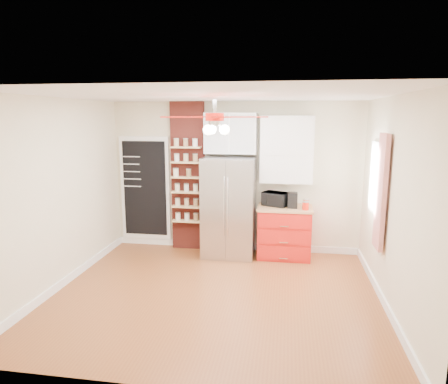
% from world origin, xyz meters
% --- Properties ---
extents(floor, '(4.50, 4.50, 0.00)m').
position_xyz_m(floor, '(0.00, 0.00, 0.00)').
color(floor, brown).
rests_on(floor, ground).
extents(ceiling, '(4.50, 4.50, 0.00)m').
position_xyz_m(ceiling, '(0.00, 0.00, 2.70)').
color(ceiling, white).
rests_on(ceiling, wall_back).
extents(wall_back, '(4.50, 0.02, 2.70)m').
position_xyz_m(wall_back, '(0.00, 2.00, 1.35)').
color(wall_back, beige).
rests_on(wall_back, floor).
extents(wall_front, '(4.50, 0.02, 2.70)m').
position_xyz_m(wall_front, '(0.00, -2.00, 1.35)').
color(wall_front, beige).
rests_on(wall_front, floor).
extents(wall_left, '(0.02, 4.00, 2.70)m').
position_xyz_m(wall_left, '(-2.25, 0.00, 1.35)').
color(wall_left, beige).
rests_on(wall_left, floor).
extents(wall_right, '(0.02, 4.00, 2.70)m').
position_xyz_m(wall_right, '(2.25, 0.00, 1.35)').
color(wall_right, beige).
rests_on(wall_right, floor).
extents(chalkboard, '(0.95, 0.05, 1.95)m').
position_xyz_m(chalkboard, '(-1.70, 1.96, 1.10)').
color(chalkboard, white).
rests_on(chalkboard, wall_back).
extents(brick_pillar, '(0.60, 0.16, 2.70)m').
position_xyz_m(brick_pillar, '(-0.85, 1.92, 1.35)').
color(brick_pillar, maroon).
rests_on(brick_pillar, floor).
extents(fridge, '(0.90, 0.70, 1.75)m').
position_xyz_m(fridge, '(-0.05, 1.63, 0.88)').
color(fridge, '#A5A5AA').
rests_on(fridge, floor).
extents(upper_glass_cabinet, '(0.90, 0.35, 0.70)m').
position_xyz_m(upper_glass_cabinet, '(-0.05, 1.82, 2.15)').
color(upper_glass_cabinet, white).
rests_on(upper_glass_cabinet, wall_back).
extents(red_cabinet, '(0.94, 0.64, 0.90)m').
position_xyz_m(red_cabinet, '(0.92, 1.68, 0.45)').
color(red_cabinet, red).
rests_on(red_cabinet, floor).
extents(upper_shelf_unit, '(0.90, 0.30, 1.15)m').
position_xyz_m(upper_shelf_unit, '(0.92, 1.85, 1.88)').
color(upper_shelf_unit, white).
rests_on(upper_shelf_unit, wall_back).
extents(window, '(0.04, 0.75, 1.05)m').
position_xyz_m(window, '(2.23, 0.90, 1.55)').
color(window, white).
rests_on(window, wall_right).
extents(curtain, '(0.06, 0.40, 1.55)m').
position_xyz_m(curtain, '(2.18, 0.35, 1.45)').
color(curtain, red).
rests_on(curtain, wall_right).
extents(ceiling_fan, '(1.40, 1.40, 0.44)m').
position_xyz_m(ceiling_fan, '(0.00, 0.00, 2.42)').
color(ceiling_fan, silver).
rests_on(ceiling_fan, ceiling).
extents(toaster_oven, '(0.52, 0.44, 0.24)m').
position_xyz_m(toaster_oven, '(0.75, 1.75, 1.02)').
color(toaster_oven, black).
rests_on(toaster_oven, red_cabinet).
extents(coffee_maker, '(0.16, 0.18, 0.27)m').
position_xyz_m(coffee_maker, '(1.04, 1.63, 1.03)').
color(coffee_maker, black).
rests_on(coffee_maker, red_cabinet).
extents(canister_left, '(0.11, 0.11, 0.13)m').
position_xyz_m(canister_left, '(1.26, 1.51, 0.96)').
color(canister_left, red).
rests_on(canister_left, red_cabinet).
extents(canister_right, '(0.11, 0.11, 0.12)m').
position_xyz_m(canister_right, '(1.28, 1.75, 0.96)').
color(canister_right, red).
rests_on(canister_right, red_cabinet).
extents(pantry_jar_oats, '(0.10, 0.10, 0.14)m').
position_xyz_m(pantry_jar_oats, '(-1.03, 1.75, 1.44)').
color(pantry_jar_oats, '#F1E7B8').
rests_on(pantry_jar_oats, brick_pillar).
extents(pantry_jar_beans, '(0.10, 0.10, 0.13)m').
position_xyz_m(pantry_jar_beans, '(-0.81, 1.79, 1.44)').
color(pantry_jar_beans, olive).
rests_on(pantry_jar_beans, brick_pillar).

